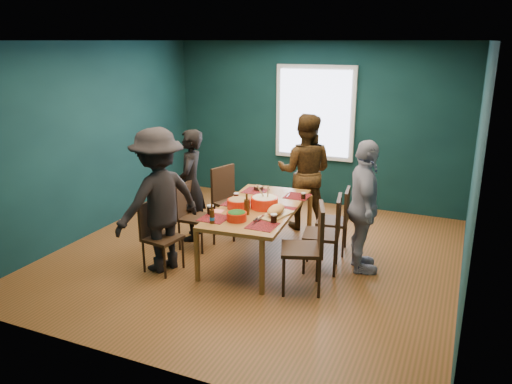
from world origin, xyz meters
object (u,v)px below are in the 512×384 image
(chair_left_far, at_px, (228,195))
(chair_right_far, at_px, (339,216))
(chair_left_mid, at_px, (191,211))
(chair_left_near, at_px, (157,230))
(chair_right_near, at_px, (311,241))
(dining_table, at_px, (258,212))
(bowl_herbs, at_px, (237,216))
(chair_right_mid, at_px, (329,228))
(bowl_dumpling, at_px, (264,202))
(cutting_board, at_px, (276,211))
(bowl_salad, at_px, (239,203))
(person_right, at_px, (364,207))
(person_far_left, at_px, (191,185))
(person_near_left, at_px, (159,201))
(person_back, at_px, (305,172))

(chair_left_far, xyz_separation_m, chair_right_far, (1.63, -0.03, -0.07))
(chair_left_far, xyz_separation_m, chair_left_mid, (-0.24, -0.66, -0.06))
(chair_left_near, distance_m, chair_right_near, 1.88)
(chair_left_far, height_order, chair_left_near, chair_left_far)
(dining_table, bearing_deg, bowl_herbs, -98.85)
(chair_left_far, relative_size, chair_right_mid, 1.05)
(bowl_dumpling, relative_size, cutting_board, 0.57)
(chair_right_near, relative_size, bowl_salad, 3.52)
(cutting_board, bearing_deg, chair_left_far, 154.57)
(bowl_dumpling, height_order, cutting_board, bowl_dumpling)
(person_right, bearing_deg, chair_right_near, 130.33)
(chair_left_near, xyz_separation_m, cutting_board, (1.33, 0.54, 0.26))
(chair_left_mid, xyz_separation_m, bowl_herbs, (0.96, -0.55, 0.25))
(chair_right_mid, bearing_deg, cutting_board, -167.20)
(bowl_dumpling, bearing_deg, chair_right_mid, 2.91)
(chair_right_far, height_order, bowl_dumpling, bowl_dumpling)
(person_far_left, bearing_deg, chair_right_near, 51.09)
(chair_right_far, distance_m, person_right, 0.65)
(chair_right_near, distance_m, bowl_herbs, 0.91)
(person_right, bearing_deg, person_near_left, 92.26)
(chair_left_near, relative_size, chair_right_far, 0.99)
(dining_table, height_order, bowl_salad, bowl_salad)
(chair_left_mid, xyz_separation_m, chair_left_near, (-0.02, -0.76, -0.01))
(chair_right_far, distance_m, chair_right_near, 1.16)
(dining_table, height_order, chair_right_far, chair_right_far)
(bowl_salad, bearing_deg, chair_left_far, 124.26)
(person_far_left, height_order, bowl_dumpling, person_far_left)
(chair_left_far, distance_m, chair_left_mid, 0.70)
(chair_right_mid, distance_m, bowl_herbs, 1.13)
(dining_table, xyz_separation_m, person_back, (0.17, 1.33, 0.22))
(chair_right_far, bearing_deg, chair_right_near, -99.15)
(person_near_left, bearing_deg, dining_table, 149.05)
(person_right, bearing_deg, cutting_board, 93.91)
(chair_right_mid, bearing_deg, person_far_left, 162.44)
(chair_left_near, relative_size, bowl_herbs, 3.66)
(chair_left_near, bearing_deg, chair_right_far, 44.11)
(chair_left_near, height_order, person_back, person_back)
(person_back, height_order, person_near_left, person_near_left)
(dining_table, bearing_deg, cutting_board, -40.11)
(chair_right_near, bearing_deg, person_right, 40.74)
(chair_left_far, relative_size, bowl_herbs, 4.18)
(dining_table, relative_size, bowl_salad, 6.79)
(chair_right_far, bearing_deg, chair_left_near, -151.71)
(cutting_board, bearing_deg, dining_table, 158.89)
(bowl_salad, bearing_deg, chair_left_mid, 169.18)
(chair_left_far, height_order, bowl_herbs, chair_left_far)
(chair_left_far, xyz_separation_m, bowl_dumpling, (0.84, -0.66, 0.21))
(bowl_herbs, bearing_deg, dining_table, 86.20)
(dining_table, bearing_deg, chair_right_near, -37.12)
(chair_right_near, xyz_separation_m, person_back, (-0.69, 1.87, 0.27))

